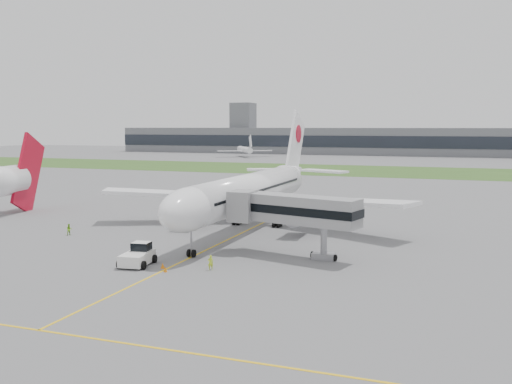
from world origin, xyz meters
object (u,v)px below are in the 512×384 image
(ground_crew_near, at_px, (210,263))
(neighbor_aircraft, at_px, (5,181))
(pushback_tug, at_px, (138,255))
(airliner, at_px, (252,190))
(jet_bridge, at_px, (289,210))

(ground_crew_near, distance_m, neighbor_aircraft, 53.12)
(pushback_tug, distance_m, neighbor_aircraft, 46.06)
(airliner, distance_m, ground_crew_near, 25.33)
(jet_bridge, bearing_deg, airliner, 137.79)
(jet_bridge, distance_m, neighbor_aircraft, 55.43)
(ground_crew_near, bearing_deg, airliner, -113.92)
(airliner, xyz_separation_m, jet_bridge, (10.31, -15.49, -0.28))
(ground_crew_near, bearing_deg, pushback_tug, -30.12)
(airliner, distance_m, jet_bridge, 18.61)
(airliner, distance_m, neighbor_aircraft, 43.59)
(neighbor_aircraft, bearing_deg, pushback_tug, -42.55)
(jet_bridge, height_order, neighbor_aircraft, neighbor_aircraft)
(jet_bridge, xyz_separation_m, neighbor_aircraft, (-53.83, 13.21, 0.41))
(neighbor_aircraft, bearing_deg, airliner, -9.74)
(pushback_tug, relative_size, ground_crew_near, 3.08)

